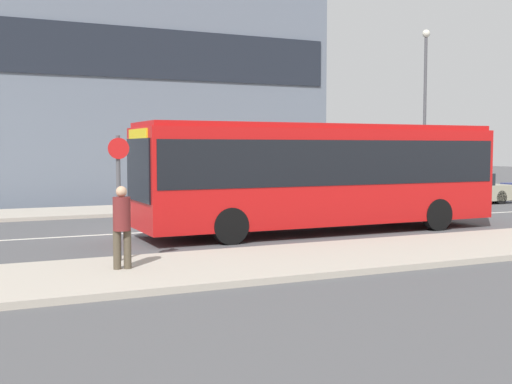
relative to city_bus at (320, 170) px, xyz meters
name	(u,v)px	position (x,y,z in m)	size (l,w,h in m)	color
ground_plane	(156,232)	(-4.44, 2.01, -1.83)	(120.00, 120.00, 0.00)	#4F4F51
sidewalk_near	(238,265)	(-4.44, -4.24, -1.76)	(44.00, 3.50, 0.13)	#B2A899
sidewalk_far	(111,211)	(-4.44, 8.26, -1.76)	(44.00, 3.50, 0.13)	#B2A899
lane_centerline	(156,232)	(-4.44, 2.01, -1.82)	(41.80, 0.16, 0.01)	silver
city_bus	(320,170)	(0.00, 0.00, 0.00)	(10.91, 2.63, 3.17)	red
parked_car_0	(462,189)	(10.55, 5.60, -1.18)	(4.54, 1.82, 1.36)	#A39E84
pedestrian_near_stop	(122,222)	(-6.80, -4.03, -0.78)	(0.35, 0.34, 1.62)	#4C4233
bus_stop_sign	(119,188)	(-6.64, -3.09, -0.16)	(0.44, 0.12, 2.62)	#4C4C51
street_lamp	(425,98)	(9.88, 7.42, 2.96)	(0.36, 0.36, 7.75)	#4C4C51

